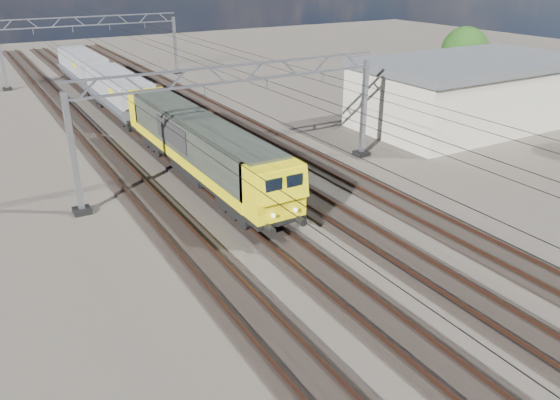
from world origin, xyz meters
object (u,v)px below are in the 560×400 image
hopper_wagon_mid (83,66)px  locomotive (199,143)px  industrial_shed (469,92)px  catenary_gantry_mid (238,119)px  tree_far (468,52)px  hopper_wagon_lead (119,91)px  catenary_gantry_far (94,46)px

hopper_wagon_mid → locomotive: bearing=-90.0°
locomotive → industrial_shed: bearing=1.3°
industrial_shed → catenary_gantry_mid: bearing=-174.8°
industrial_shed → tree_far: bearing=43.1°
catenary_gantry_mid → industrial_shed: (22.00, 2.00, -1.18)m
catenary_gantry_mid → hopper_wagon_lead: bearing=96.0°
locomotive → industrial_shed: 24.01m
hopper_wagon_lead → tree_far: size_ratio=1.92×
catenary_gantry_mid → hopper_wagon_mid: size_ratio=1.53×
locomotive → hopper_wagon_mid: locomotive is taller
hopper_wagon_lead → tree_far: bearing=-16.2°
locomotive → tree_far: bearing=14.4°
hopper_wagon_mid → tree_far: size_ratio=1.92×
catenary_gantry_far → tree_far: bearing=-40.8°
locomotive → industrial_shed: (24.00, 0.53, 0.40)m
catenary_gantry_far → locomotive: (-2.00, -34.53, -1.58)m
catenary_gantry_far → industrial_shed: 40.51m
locomotive → industrial_shed: industrial_shed is taller
catenary_gantry_mid → industrial_shed: size_ratio=1.07×
hopper_wagon_mid → tree_far: tree_far is taller
industrial_shed → tree_far: tree_far is taller
catenary_gantry_mid → hopper_wagon_mid: 33.46m
locomotive → hopper_wagon_lead: (-0.00, 17.70, -0.09)m
hopper_wagon_mid → catenary_gantry_mid: bearing=-86.6°
catenary_gantry_far → hopper_wagon_mid: size_ratio=1.53×
locomotive → hopper_wagon_lead: size_ratio=1.62×
hopper_wagon_lead → locomotive: bearing=-90.0°
catenary_gantry_far → hopper_wagon_lead: 17.04m
hopper_wagon_mid → hopper_wagon_lead: bearing=-90.0°
locomotive → hopper_wagon_mid: 31.90m
hopper_wagon_lead → hopper_wagon_mid: same height
catenary_gantry_mid → catenary_gantry_far: (0.00, 36.00, 0.00)m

